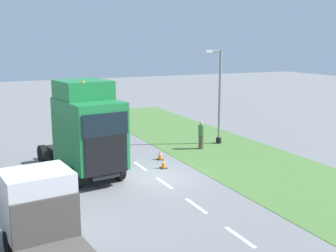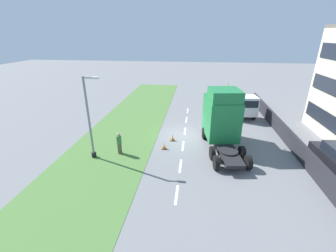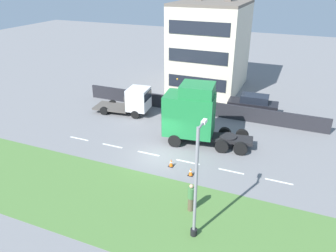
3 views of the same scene
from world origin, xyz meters
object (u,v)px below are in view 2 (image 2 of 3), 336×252
object	(u,v)px
lamp_post	(90,123)
traffic_cone_lead	(164,146)
traffic_cone_trailing	(173,138)
lorry_cab	(222,117)
pedestrian	(119,144)
flatbed_truck	(245,106)

from	to	relation	value
lamp_post	traffic_cone_lead	bearing A→B (deg)	20.97
lamp_post	traffic_cone_trailing	distance (m)	7.27
lorry_cab	traffic_cone_trailing	distance (m)	4.68
pedestrian	traffic_cone_lead	xyz separation A→B (m)	(3.43, 1.18, -0.60)
lorry_cab	lamp_post	world-z (taller)	lamp_post
lorry_cab	traffic_cone_lead	bearing A→B (deg)	-169.71
lamp_post	pedestrian	world-z (taller)	lamp_post
lorry_cab	pedestrian	xyz separation A→B (m)	(-8.10, -2.72, -1.58)
flatbed_truck	traffic_cone_trailing	world-z (taller)	flatbed_truck
traffic_cone_trailing	lamp_post	bearing A→B (deg)	-147.47
lamp_post	pedestrian	bearing A→B (deg)	24.74
traffic_cone_lead	traffic_cone_trailing	xyz separation A→B (m)	(0.54, 1.67, 0.00)
lamp_post	traffic_cone_trailing	world-z (taller)	lamp_post
lamp_post	lorry_cab	bearing A→B (deg)	19.70
flatbed_truck	pedestrian	xyz separation A→B (m)	(-11.43, -9.74, -0.51)
flatbed_truck	pedestrian	bearing A→B (deg)	34.01
pedestrian	traffic_cone_lead	distance (m)	3.67
traffic_cone_trailing	flatbed_truck	bearing A→B (deg)	42.74
flatbed_truck	lamp_post	world-z (taller)	lamp_post
pedestrian	flatbed_truck	bearing A→B (deg)	40.43
flatbed_truck	pedestrian	size ratio (longest dim) A/B	3.14
lamp_post	traffic_cone_lead	xyz separation A→B (m)	(5.19, 1.99, -2.57)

